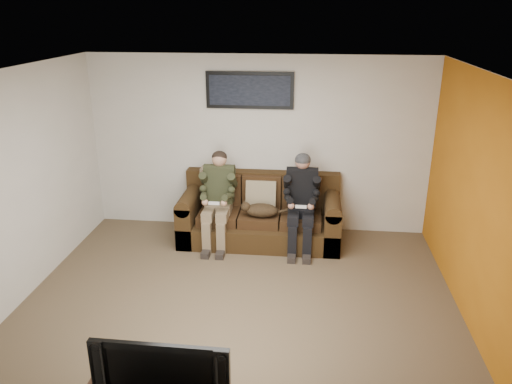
# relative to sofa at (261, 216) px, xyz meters

# --- Properties ---
(floor) EXTENTS (5.00, 5.00, 0.00)m
(floor) POSITION_rel_sofa_xyz_m (-0.08, -1.83, -0.35)
(floor) COLOR brown
(floor) RESTS_ON ground
(ceiling) EXTENTS (5.00, 5.00, 0.00)m
(ceiling) POSITION_rel_sofa_xyz_m (-0.08, -1.83, 2.25)
(ceiling) COLOR silver
(ceiling) RESTS_ON ground
(wall_back) EXTENTS (5.00, 0.00, 5.00)m
(wall_back) POSITION_rel_sofa_xyz_m (-0.08, 0.42, 0.95)
(wall_back) COLOR beige
(wall_back) RESTS_ON ground
(wall_front) EXTENTS (5.00, 0.00, 5.00)m
(wall_front) POSITION_rel_sofa_xyz_m (-0.08, -4.08, 0.95)
(wall_front) COLOR beige
(wall_front) RESTS_ON ground
(wall_left) EXTENTS (0.00, 4.50, 4.50)m
(wall_left) POSITION_rel_sofa_xyz_m (-2.58, -1.83, 0.95)
(wall_left) COLOR beige
(wall_left) RESTS_ON ground
(wall_right) EXTENTS (0.00, 4.50, 4.50)m
(wall_right) POSITION_rel_sofa_xyz_m (2.42, -1.83, 0.95)
(wall_right) COLOR beige
(wall_right) RESTS_ON ground
(accent_wall_right) EXTENTS (0.00, 4.50, 4.50)m
(accent_wall_right) POSITION_rel_sofa_xyz_m (2.41, -1.83, 0.95)
(accent_wall_right) COLOR #B06111
(accent_wall_right) RESTS_ON ground
(sofa) EXTENTS (2.27, 0.98, 0.93)m
(sofa) POSITION_rel_sofa_xyz_m (0.00, 0.00, 0.00)
(sofa) COLOR #362310
(sofa) RESTS_ON ground
(throw_pillow) EXTENTS (0.43, 0.21, 0.43)m
(throw_pillow) POSITION_rel_sofa_xyz_m (0.00, 0.04, 0.31)
(throw_pillow) COLOR #917F5F
(throw_pillow) RESTS_ON sofa
(throw_blanket) EXTENTS (0.46, 0.23, 0.08)m
(throw_blanket) POSITION_rel_sofa_xyz_m (-0.69, 0.29, 0.58)
(throw_blanket) COLOR tan
(throw_blanket) RESTS_ON sofa
(person_left) EXTENTS (0.51, 0.87, 1.31)m
(person_left) POSITION_rel_sofa_xyz_m (-0.59, -0.19, 0.39)
(person_left) COLOR #806B50
(person_left) RESTS_ON sofa
(person_right) EXTENTS (0.51, 0.86, 1.32)m
(person_right) POSITION_rel_sofa_xyz_m (0.59, -0.19, 0.39)
(person_right) COLOR black
(person_right) RESTS_ON sofa
(cat) EXTENTS (0.66, 0.26, 0.24)m
(cat) POSITION_rel_sofa_xyz_m (0.02, -0.28, 0.20)
(cat) COLOR #3F2C18
(cat) RESTS_ON sofa
(framed_poster) EXTENTS (1.25, 0.05, 0.52)m
(framed_poster) POSITION_rel_sofa_xyz_m (-0.20, 0.38, 1.75)
(framed_poster) COLOR black
(framed_poster) RESTS_ON wall_back
(television) EXTENTS (1.01, 0.14, 0.58)m
(television) POSITION_rel_sofa_xyz_m (-0.33, -3.78, 0.36)
(television) COLOR black
(television) RESTS_ON tv_stand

